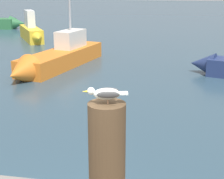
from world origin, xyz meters
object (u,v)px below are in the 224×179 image
(mooring_post, at_px, (107,156))
(seagull, at_px, (106,93))
(boat_orange, at_px, (56,58))
(boat_yellow, at_px, (32,32))

(mooring_post, xyz_separation_m, seagull, (-0.01, -0.00, 0.59))
(boat_orange, bearing_deg, boat_yellow, 119.45)
(seagull, bearing_deg, boat_yellow, 114.69)
(mooring_post, relative_size, seagull, 2.54)
(seagull, height_order, boat_orange, boat_orange)
(mooring_post, height_order, boat_orange, boat_orange)
(seagull, distance_m, boat_orange, 10.81)
(boat_yellow, bearing_deg, boat_orange, -60.55)
(mooring_post, distance_m, boat_yellow, 17.70)
(mooring_post, height_order, boat_yellow, mooring_post)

